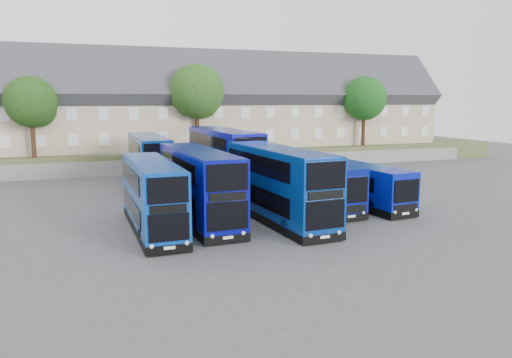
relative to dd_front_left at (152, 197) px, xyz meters
The scene contains 15 objects.
ground 6.69m from the dd_front_left, 14.43° to the right, with size 120.00×120.00×0.00m, color #45454A.
retaining_wall 23.28m from the dd_front_left, 74.54° to the left, with size 70.00×0.40×1.50m, color slate.
earth_bank 33.01m from the dd_front_left, 79.17° to the left, with size 80.00×20.00×2.00m, color #4D542F.
terrace_row 30.22m from the dd_front_left, 72.06° to the left, with size 60.00×10.40×11.20m.
dd_front_left is the anchor object (origin of this frame).
dd_front_mid 3.28m from the dd_front_left, 23.37° to the left, with size 2.96×11.16×4.40m.
dd_front_right 7.68m from the dd_front_left, ahead, with size 3.27×11.45×4.50m.
dd_rear_left 15.21m from the dd_front_left, 82.88° to the left, with size 2.56×10.93×4.34m.
dd_rear_right 14.71m from the dd_front_left, 57.89° to the left, with size 3.39×12.47×4.91m.
coach_east_a 11.93m from the dd_front_left, 18.21° to the left, with size 3.23×12.06×3.26m.
coach_east_b 15.03m from the dd_front_left, 10.30° to the left, with size 3.26×10.92×2.94m.
tree_west 25.24m from the dd_front_left, 108.04° to the left, with size 4.80×4.80×7.65m.
tree_mid 26.14m from the dd_front_left, 70.83° to the left, with size 5.76×5.76×9.18m.
tree_east 37.22m from the dd_front_left, 39.67° to the left, with size 5.12×5.12×8.16m.
tree_far 46.30m from the dd_front_left, 41.61° to the left, with size 5.44×5.44×8.67m.
Camera 1 is at (-10.02, -26.59, 7.46)m, focal length 35.00 mm.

